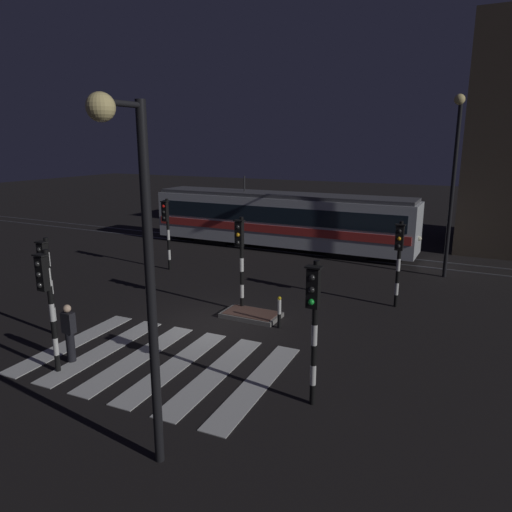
# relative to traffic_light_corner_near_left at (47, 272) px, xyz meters

# --- Properties ---
(ground_plane) EXTENTS (120.00, 120.00, 0.00)m
(ground_plane) POSITION_rel_traffic_light_corner_near_left_xyz_m (4.21, 3.06, -2.11)
(ground_plane) COLOR black
(rail_near) EXTENTS (80.00, 0.12, 0.03)m
(rail_near) POSITION_rel_traffic_light_corner_near_left_xyz_m (4.21, 14.28, -2.10)
(rail_near) COLOR #59595E
(rail_near) RESTS_ON ground
(rail_far) EXTENTS (80.00, 0.12, 0.03)m
(rail_far) POSITION_rel_traffic_light_corner_near_left_xyz_m (4.21, 15.72, -2.10)
(rail_far) COLOR #59595E
(rail_far) RESTS_ON ground
(crosswalk_zebra) EXTENTS (7.15, 5.04, 0.02)m
(crosswalk_zebra) POSITION_rel_traffic_light_corner_near_left_xyz_m (4.21, -0.05, -2.10)
(crosswalk_zebra) COLOR silver
(crosswalk_zebra) RESTS_ON ground
(traffic_island) EXTENTS (2.05, 1.18, 0.18)m
(traffic_island) POSITION_rel_traffic_light_corner_near_left_xyz_m (5.03, 4.29, -2.02)
(traffic_island) COLOR slate
(traffic_island) RESTS_ON ground
(traffic_light_corner_near_left) EXTENTS (0.36, 0.42, 3.20)m
(traffic_light_corner_near_left) POSITION_rel_traffic_light_corner_near_left_xyz_m (0.00, 0.00, 0.00)
(traffic_light_corner_near_left) COLOR black
(traffic_light_corner_near_left) RESTS_ON ground
(traffic_light_corner_far_right) EXTENTS (0.36, 0.42, 3.29)m
(traffic_light_corner_far_right) POSITION_rel_traffic_light_corner_near_left_xyz_m (9.43, 7.63, 0.06)
(traffic_light_corner_far_right) COLOR black
(traffic_light_corner_far_right) RESTS_ON ground
(traffic_light_corner_far_left) EXTENTS (0.36, 0.42, 3.47)m
(traffic_light_corner_far_left) POSITION_rel_traffic_light_corner_near_left_xyz_m (-1.51, 8.20, 0.18)
(traffic_light_corner_far_left) COLOR black
(traffic_light_corner_far_left) RESTS_ON ground
(traffic_light_median_centre) EXTENTS (0.36, 0.42, 3.51)m
(traffic_light_median_centre) POSITION_rel_traffic_light_corner_near_left_xyz_m (4.40, 4.67, 0.20)
(traffic_light_median_centre) COLOR black
(traffic_light_median_centre) RESTS_ON ground
(traffic_light_kerb_mid_left) EXTENTS (0.36, 0.42, 3.41)m
(traffic_light_kerb_mid_left) POSITION_rel_traffic_light_corner_near_left_xyz_m (2.17, -1.80, 0.14)
(traffic_light_kerb_mid_left) COLOR black
(traffic_light_kerb_mid_left) RESTS_ON ground
(traffic_light_corner_near_right) EXTENTS (0.36, 0.42, 3.53)m
(traffic_light_corner_near_right) POSITION_rel_traffic_light_corner_near_left_xyz_m (8.94, -0.26, 0.22)
(traffic_light_corner_near_right) COLOR black
(traffic_light_corner_near_right) RESTS_ON ground
(street_lamp_near_kerb) EXTENTS (0.44, 1.21, 6.81)m
(street_lamp_near_kerb) POSITION_rel_traffic_light_corner_near_left_xyz_m (6.96, -3.71, 2.24)
(street_lamp_near_kerb) COLOR black
(street_lamp_near_kerb) RESTS_ON ground
(street_lamp_trackside_right) EXTENTS (0.44, 1.21, 8.01)m
(street_lamp_trackside_right) POSITION_rel_traffic_light_corner_near_left_xyz_m (10.69, 12.67, 2.89)
(street_lamp_trackside_right) COLOR black
(street_lamp_trackside_right) RESTS_ON ground
(tram) EXTENTS (15.63, 2.58, 4.15)m
(tram) POSITION_rel_traffic_light_corner_near_left_xyz_m (1.43, 15.00, -0.37)
(tram) COLOR silver
(tram) RESTS_ON ground
(pedestrian_waiting_at_kerb) EXTENTS (0.36, 0.24, 1.71)m
(pedestrian_waiting_at_kerb) POSITION_rel_traffic_light_corner_near_left_xyz_m (2.05, -1.12, -1.24)
(pedestrian_waiting_at_kerb) COLOR black
(pedestrian_waiting_at_kerb) RESTS_ON ground
(bollard_island_edge) EXTENTS (0.12, 0.12, 1.11)m
(bollard_island_edge) POSITION_rel_traffic_light_corner_near_left_xyz_m (6.33, 3.81, -1.55)
(bollard_island_edge) COLOR black
(bollard_island_edge) RESTS_ON ground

